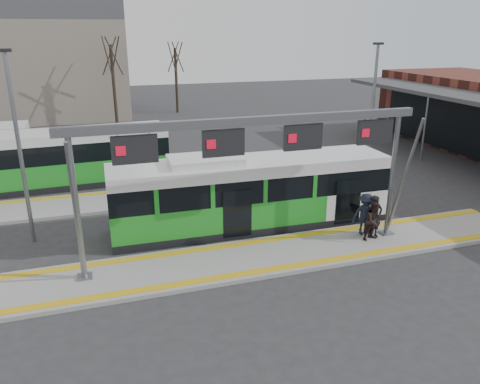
# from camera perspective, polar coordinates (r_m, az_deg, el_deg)

# --- Properties ---
(ground) EXTENTS (120.00, 120.00, 0.00)m
(ground) POSITION_cam_1_polar(r_m,az_deg,el_deg) (17.89, 3.08, -8.05)
(ground) COLOR #2D2D30
(ground) RESTS_ON ground
(platform_main) EXTENTS (22.00, 3.00, 0.15)m
(platform_main) POSITION_cam_1_polar(r_m,az_deg,el_deg) (17.86, 3.08, -7.84)
(platform_main) COLOR gray
(platform_main) RESTS_ON ground
(platform_second) EXTENTS (20.00, 3.00, 0.15)m
(platform_second) POSITION_cam_1_polar(r_m,az_deg,el_deg) (24.29, -12.62, -0.78)
(platform_second) COLOR gray
(platform_second) RESTS_ON ground
(tactile_main) EXTENTS (22.00, 2.65, 0.02)m
(tactile_main) POSITION_cam_1_polar(r_m,az_deg,el_deg) (17.82, 3.09, -7.59)
(tactile_main) COLOR gold
(tactile_main) RESTS_ON platform_main
(tactile_second) EXTENTS (20.00, 0.35, 0.02)m
(tactile_second) POSITION_cam_1_polar(r_m,az_deg,el_deg) (25.34, -12.90, 0.25)
(tactile_second) COLOR gold
(tactile_second) RESTS_ON platform_second
(gantry) EXTENTS (13.00, 1.68, 5.20)m
(gantry) POSITION_cam_1_polar(r_m,az_deg,el_deg) (16.49, 1.90, 5.56)
(gantry) COLOR slate
(gantry) RESTS_ON platform_main
(hero_bus) EXTENTS (12.03, 2.81, 3.29)m
(hero_bus) POSITION_cam_1_polar(r_m,az_deg,el_deg) (20.15, 1.30, -0.16)
(hero_bus) COLOR black
(hero_bus) RESTS_ON ground
(bg_bus_green) EXTENTS (12.27, 3.20, 3.04)m
(bg_bus_green) POSITION_cam_1_polar(r_m,az_deg,el_deg) (27.34, -21.74, 3.67)
(bg_bus_green) COLOR black
(bg_bus_green) RESTS_ON ground
(passenger_a) EXTENTS (0.68, 0.48, 1.78)m
(passenger_a) POSITION_cam_1_polar(r_m,az_deg,el_deg) (19.67, 16.12, -2.90)
(passenger_a) COLOR black
(passenger_a) RESTS_ON platform_main
(passenger_b) EXTENTS (0.87, 0.73, 1.61)m
(passenger_b) POSITION_cam_1_polar(r_m,az_deg,el_deg) (19.45, 16.00, -3.40)
(passenger_b) COLOR black
(passenger_b) RESTS_ON platform_main
(passenger_c) EXTENTS (1.21, 0.77, 1.77)m
(passenger_c) POSITION_cam_1_polar(r_m,az_deg,el_deg) (19.82, 15.02, -2.64)
(passenger_c) COLOR black
(passenger_c) RESTS_ON platform_main
(tree_left) EXTENTS (1.40, 1.40, 7.91)m
(tree_left) POSITION_cam_1_polar(r_m,az_deg,el_deg) (42.86, -15.41, 15.64)
(tree_left) COLOR #382B21
(tree_left) RESTS_ON ground
(tree_mid) EXTENTS (1.40, 1.40, 7.28)m
(tree_mid) POSITION_cam_1_polar(r_m,az_deg,el_deg) (49.31, -7.89, 15.94)
(tree_mid) COLOR #382B21
(tree_mid) RESTS_ON ground
(lamp_west) EXTENTS (0.50, 0.25, 7.55)m
(lamp_west) POSITION_cam_1_polar(r_m,az_deg,el_deg) (19.74, -25.35, 5.15)
(lamp_west) COLOR slate
(lamp_west) RESTS_ON ground
(lamp_east) EXTENTS (0.50, 0.25, 7.56)m
(lamp_east) POSITION_cam_1_polar(r_m,az_deg,el_deg) (26.39, 15.81, 9.42)
(lamp_east) COLOR slate
(lamp_east) RESTS_ON ground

